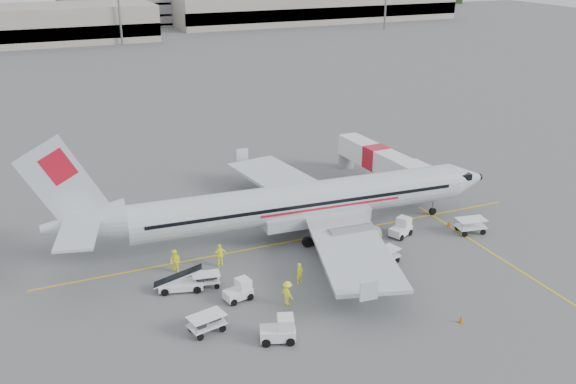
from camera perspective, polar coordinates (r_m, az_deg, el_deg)
name	(u,v)px	position (r m, az deg, el deg)	size (l,w,h in m)	color
ground	(297,240)	(55.96, 0.81, -4.31)	(360.00, 360.00, 0.00)	#56595B
stripe_lead	(297,240)	(55.96, 0.81, -4.31)	(44.00, 0.20, 0.01)	yellow
stripe_cross	(487,250)	(56.84, 17.26, -4.93)	(0.20, 20.00, 0.01)	yellow
terminal_east	(314,4)	(212.23, 2.29, 16.32)	(90.00, 26.00, 10.00)	gray
treeline	(75,11)	(222.96, -18.41, 15.03)	(300.00, 3.00, 6.00)	black
aircraft	(302,177)	(54.84, 1.26, 1.31)	(39.46, 30.93, 10.88)	silver
jet_bridge	(376,165)	(68.84, 7.81, 2.38)	(2.89, 15.44, 4.05)	white
belt_loader	(180,276)	(48.54, -9.55, -7.39)	(4.34, 1.63, 2.35)	white
tug_fore	(401,228)	(57.28, 9.98, -3.13)	(2.10, 1.20, 1.62)	white
tug_mid	(278,329)	(42.50, -0.93, -12.09)	(2.29, 1.31, 1.77)	white
tug_aft	(238,290)	(47.05, -4.47, -8.69)	(2.01, 1.15, 1.55)	white
cart_loaded_a	(206,280)	(49.04, -7.29, -7.78)	(2.08, 1.23, 1.09)	white
cart_loaded_b	(207,323)	(43.83, -7.23, -11.52)	(2.41, 1.43, 1.26)	white
cart_empty_a	(385,256)	(52.53, 8.64, -5.66)	(2.34, 1.38, 1.22)	white
cart_empty_b	(471,226)	(59.38, 15.93, -2.90)	(2.57, 1.52, 1.34)	white
cone_nose	(449,223)	(60.36, 14.10, -2.70)	(0.34, 0.34, 0.56)	#E65808
cone_port	(272,185)	(67.36, -1.44, 0.60)	(0.40, 0.40, 0.65)	#E65808
cone_stbd	(461,319)	(46.15, 15.16, -10.84)	(0.34, 0.34, 0.56)	#E65808
crew_a	(300,273)	(49.01, 1.05, -7.23)	(0.60, 0.39, 1.65)	yellow
crew_b	(175,261)	(51.17, -10.00, -6.09)	(0.94, 0.73, 1.92)	yellow
crew_c	(287,293)	(46.28, -0.05, -8.97)	(1.18, 0.68, 1.83)	yellow
crew_d	(220,255)	(51.65, -6.04, -5.60)	(1.11, 0.46, 1.90)	yellow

